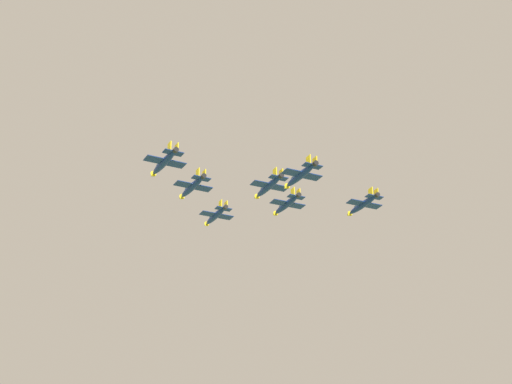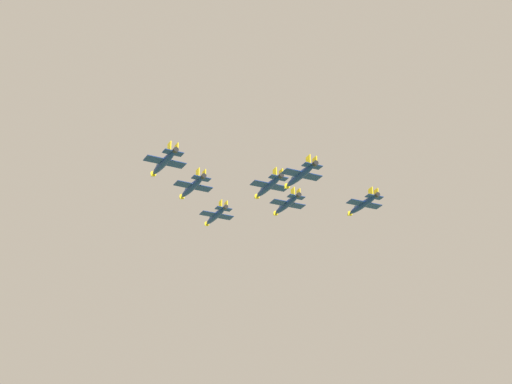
% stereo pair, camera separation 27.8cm
% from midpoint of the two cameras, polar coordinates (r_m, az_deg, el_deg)
% --- Properties ---
extents(jet_lead, '(9.96, 14.85, 3.36)m').
position_cam_midpoint_polar(jet_lead, '(255.12, -2.58, -1.53)').
color(jet_lead, navy).
extents(jet_left_wingman, '(10.45, 15.51, 3.54)m').
position_cam_midpoint_polar(jet_left_wingman, '(235.72, -4.10, 0.34)').
color(jet_left_wingman, navy).
extents(jet_right_wingman, '(10.17, 15.17, 3.43)m').
position_cam_midpoint_polar(jet_right_wingman, '(246.89, 2.01, -0.80)').
color(jet_right_wingman, navy).
extents(jet_left_outer, '(10.42, 15.46, 3.53)m').
position_cam_midpoint_polar(jet_left_outer, '(215.62, -5.92, 1.91)').
color(jet_left_outer, navy).
extents(jet_right_outer, '(9.96, 14.85, 3.36)m').
position_cam_midpoint_polar(jet_right_outer, '(238.94, 6.93, -0.80)').
color(jet_right_outer, navy).
extents(jet_slot_rear, '(10.10, 15.06, 3.40)m').
position_cam_midpoint_polar(jet_slot_rear, '(225.57, 0.84, 0.37)').
color(jet_slot_rear, navy).
extents(jet_trailing, '(9.99, 14.84, 3.38)m').
position_cam_midpoint_polar(jet_trailing, '(210.52, 2.91, 1.09)').
color(jet_trailing, navy).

